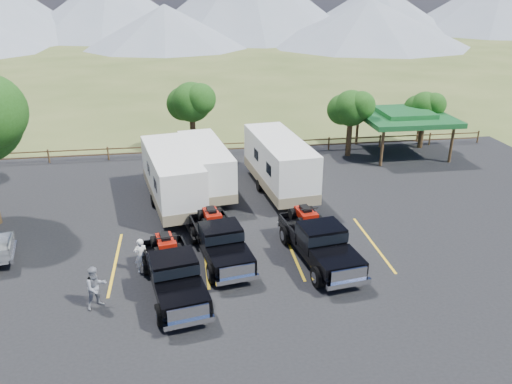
{
  "coord_description": "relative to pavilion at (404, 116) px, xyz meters",
  "views": [
    {
      "loc": [
        -2.65,
        -15.98,
        11.51
      ],
      "look_at": [
        0.86,
        7.46,
        1.6
      ],
      "focal_mm": 35.0,
      "sensor_mm": 36.0,
      "label": 1
    }
  ],
  "objects": [
    {
      "name": "asphalt_lot",
      "position": [
        -13.0,
        -14.0,
        -2.77
      ],
      "size": [
        44.0,
        34.0,
        0.04
      ],
      "primitive_type": "cube",
      "color": "black",
      "rests_on": "ground"
    },
    {
      "name": "stall_lines",
      "position": [
        -13.0,
        -13.0,
        -2.74
      ],
      "size": [
        12.12,
        5.5,
        0.01
      ],
      "color": "gold",
      "rests_on": "asphalt_lot"
    },
    {
      "name": "rig_left",
      "position": [
        -16.39,
        -15.64,
        -1.83
      ],
      "size": [
        2.86,
        5.96,
        1.91
      ],
      "rotation": [
        0.0,
        0.0,
        0.19
      ],
      "color": "black",
      "rests_on": "asphalt_lot"
    },
    {
      "name": "mountain_range",
      "position": [
        -20.63,
        88.98,
        5.08
      ],
      "size": [
        209.0,
        71.0,
        20.0
      ],
      "color": "gray",
      "rests_on": "ground"
    },
    {
      "name": "person_b",
      "position": [
        -19.28,
        -16.26,
        -1.88
      ],
      "size": [
        1.06,
        1.01,
        1.73
      ],
      "primitive_type": "imported",
      "rotation": [
        0.0,
        0.0,
        0.58
      ],
      "color": "gray",
      "rests_on": "asphalt_lot"
    },
    {
      "name": "tree_ne_a",
      "position": [
        -4.03,
        0.01,
        0.69
      ],
      "size": [
        3.11,
        2.92,
        4.76
      ],
      "color": "#2F2012",
      "rests_on": "ground"
    },
    {
      "name": "rig_center",
      "position": [
        -14.33,
        -13.18,
        -1.84
      ],
      "size": [
        2.7,
        5.85,
        1.88
      ],
      "rotation": [
        0.0,
        0.0,
        0.17
      ],
      "color": "black",
      "rests_on": "asphalt_lot"
    },
    {
      "name": "trailer_left",
      "position": [
        -16.42,
        -7.1,
        -1.1
      ],
      "size": [
        3.63,
        9.09,
        3.14
      ],
      "rotation": [
        0.0,
        0.0,
        0.18
      ],
      "color": "white",
      "rests_on": "asphalt_lot"
    },
    {
      "name": "pavilion",
      "position": [
        0.0,
        0.0,
        0.0
      ],
      "size": [
        6.2,
        6.2,
        3.22
      ],
      "color": "brown",
      "rests_on": "ground"
    },
    {
      "name": "rig_right",
      "position": [
        -9.99,
        -14.0,
        -1.79
      ],
      "size": [
        2.77,
        6.18,
        1.99
      ],
      "rotation": [
        0.0,
        0.0,
        0.15
      ],
      "color": "black",
      "rests_on": "asphalt_lot"
    },
    {
      "name": "tree_ne_b",
      "position": [
        1.98,
        1.01,
        0.34
      ],
      "size": [
        2.77,
        2.59,
        4.27
      ],
      "color": "#2F2012",
      "rests_on": "ground"
    },
    {
      "name": "tree_north",
      "position": [
        -15.03,
        2.02,
        1.05
      ],
      "size": [
        3.46,
        3.24,
        5.25
      ],
      "color": "#2F2012",
      "rests_on": "ground"
    },
    {
      "name": "person_a",
      "position": [
        -17.75,
        -13.97,
        -1.95
      ],
      "size": [
        0.66,
        0.51,
        1.6
      ],
      "primitive_type": "imported",
      "rotation": [
        0.0,
        0.0,
        3.38
      ],
      "color": "white",
      "rests_on": "asphalt_lot"
    },
    {
      "name": "ground",
      "position": [
        -13.0,
        -17.0,
        -2.79
      ],
      "size": [
        320.0,
        320.0,
        0.0
      ],
      "primitive_type": "plane",
      "color": "#405222",
      "rests_on": "ground"
    },
    {
      "name": "trailer_right",
      "position": [
        -10.22,
        -5.87,
        -1.06
      ],
      "size": [
        3.25,
        9.34,
        3.23
      ],
      "rotation": [
        0.0,
        0.0,
        0.11
      ],
      "color": "white",
      "rests_on": "asphalt_lot"
    },
    {
      "name": "trailer_center",
      "position": [
        -14.51,
        -5.29,
        -1.23
      ],
      "size": [
        3.12,
        8.41,
        2.91
      ],
      "rotation": [
        0.0,
        0.0,
        0.14
      ],
      "color": "white",
      "rests_on": "asphalt_lot"
    },
    {
      "name": "rail_fence",
      "position": [
        -11.0,
        1.5,
        -2.18
      ],
      "size": [
        36.12,
        0.12,
        1.0
      ],
      "color": "brown",
      "rests_on": "ground"
    }
  ]
}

